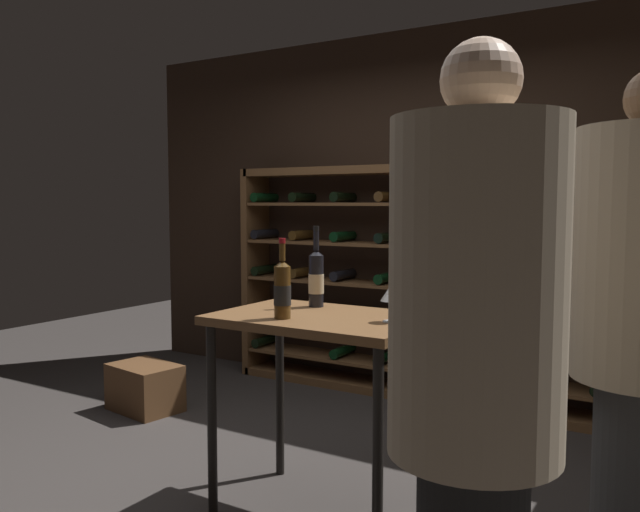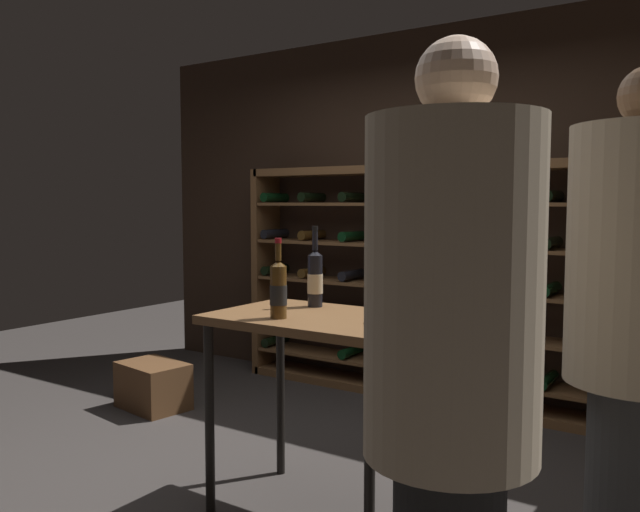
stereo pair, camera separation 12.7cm
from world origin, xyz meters
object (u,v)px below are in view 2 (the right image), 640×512
(wine_crate, at_px, (153,386))
(wine_bottle_amber_reserve, at_px, (315,278))
(tasting_table, at_px, (318,342))
(wine_bottle_green_slim, at_px, (278,289))
(person_guest_khaki, at_px, (451,370))
(wine_glass_stemmed_right, at_px, (386,295))
(wine_glass_stemmed_left, at_px, (414,296))
(wine_rack, at_px, (417,283))

(wine_crate, distance_m, wine_bottle_amber_reserve, 1.97)
(tasting_table, relative_size, wine_bottle_green_slim, 2.67)
(tasting_table, height_order, wine_bottle_amber_reserve, wine_bottle_amber_reserve)
(person_guest_khaki, bearing_deg, wine_crate, -43.28)
(wine_crate, relative_size, wine_bottle_green_slim, 1.36)
(wine_bottle_green_slim, relative_size, wine_glass_stemmed_right, 2.20)
(tasting_table, height_order, wine_glass_stemmed_left, wine_glass_stemmed_left)
(wine_rack, distance_m, wine_glass_stemmed_right, 2.06)
(wine_bottle_green_slim, bearing_deg, wine_rack, 98.51)
(person_guest_khaki, bearing_deg, wine_glass_stemmed_left, -75.11)
(wine_bottle_green_slim, bearing_deg, wine_glass_stemmed_right, 20.98)
(wine_rack, relative_size, wine_bottle_green_slim, 8.21)
(wine_glass_stemmed_left, bearing_deg, wine_bottle_green_slim, -143.84)
(wine_rack, height_order, wine_crate, wine_rack)
(wine_bottle_amber_reserve, xyz_separation_m, wine_glass_stemmed_right, (0.49, -0.18, -0.02))
(wine_rack, xyz_separation_m, wine_bottle_green_slim, (0.31, -2.08, 0.21))
(wine_bottle_amber_reserve, distance_m, wine_bottle_green_slim, 0.36)
(wine_crate, xyz_separation_m, wine_bottle_green_slim, (1.73, -0.81, 0.90))
(wine_rack, relative_size, tasting_table, 3.07)
(wine_bottle_amber_reserve, relative_size, wine_glass_stemmed_left, 2.89)
(wine_glass_stemmed_right, bearing_deg, person_guest_khaki, -53.47)
(wine_bottle_green_slim, height_order, wine_glass_stemmed_left, wine_bottle_green_slim)
(wine_rack, bearing_deg, wine_crate, -138.22)
(wine_crate, relative_size, wine_glass_stemmed_left, 3.52)
(wine_rack, xyz_separation_m, tasting_table, (0.41, -1.92, -0.04))
(person_guest_khaki, height_order, wine_bottle_amber_reserve, person_guest_khaki)
(wine_crate, xyz_separation_m, wine_glass_stemmed_left, (2.21, -0.46, 0.87))
(wine_bottle_amber_reserve, xyz_separation_m, wine_glass_stemmed_left, (0.53, 0.00, -0.05))
(person_guest_khaki, height_order, wine_bottle_green_slim, person_guest_khaki)
(person_guest_khaki, relative_size, wine_crate, 3.84)
(wine_crate, bearing_deg, wine_rack, 41.78)
(person_guest_khaki, xyz_separation_m, wine_crate, (-2.83, 1.53, -0.85))
(wine_rack, height_order, tasting_table, wine_rack)
(wine_rack, height_order, wine_glass_stemmed_right, wine_rack)
(wine_bottle_green_slim, bearing_deg, person_guest_khaki, -33.11)
(tasting_table, xyz_separation_m, wine_crate, (-1.83, 0.65, -0.65))
(wine_rack, bearing_deg, wine_glass_stemmed_right, -68.50)
(person_guest_khaki, height_order, wine_glass_stemmed_right, person_guest_khaki)
(wine_bottle_green_slim, height_order, wine_glass_stemmed_right, wine_bottle_green_slim)
(wine_bottle_green_slim, distance_m, wine_glass_stemmed_right, 0.47)
(wine_rack, bearing_deg, wine_bottle_green_slim, -81.49)
(tasting_table, distance_m, wine_glass_stemmed_left, 0.48)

